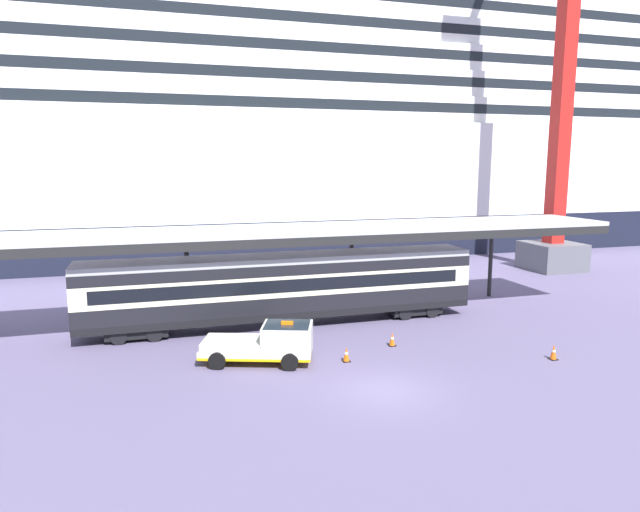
% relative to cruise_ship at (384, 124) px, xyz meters
% --- Properties ---
extents(ground_plane, '(400.00, 400.00, 0.00)m').
position_rel_cruise_ship_xyz_m(ground_plane, '(-18.28, -43.36, -13.92)').
color(ground_plane, slate).
extents(cruise_ship, '(144.22, 27.00, 39.96)m').
position_rel_cruise_ship_xyz_m(cruise_ship, '(0.00, 0.00, 0.00)').
color(cruise_ship, black).
rests_on(cruise_ship, ground).
extents(platform_canopy, '(41.57, 5.41, 5.62)m').
position_rel_cruise_ship_xyz_m(platform_canopy, '(-20.08, -32.37, -8.52)').
color(platform_canopy, '#B8B8B8').
rests_on(platform_canopy, ground).
extents(train_carriage, '(22.56, 2.81, 4.11)m').
position_rel_cruise_ship_xyz_m(train_carriage, '(-20.08, -32.77, -11.61)').
color(train_carriage, black).
rests_on(train_carriage, ground).
extents(service_truck, '(5.58, 3.64, 2.02)m').
position_rel_cruise_ship_xyz_m(service_truck, '(-22.23, -38.72, -12.93)').
color(service_truck, silver).
rests_on(service_truck, ground).
extents(traffic_cone_near, '(0.36, 0.36, 0.72)m').
position_rel_cruise_ship_xyz_m(traffic_cone_near, '(-18.64, -39.67, -13.57)').
color(traffic_cone_near, black).
rests_on(traffic_cone_near, ground).
extents(traffic_cone_mid, '(0.36, 0.36, 0.72)m').
position_rel_cruise_ship_xyz_m(traffic_cone_mid, '(-15.60, -38.15, -13.56)').
color(traffic_cone_mid, black).
rests_on(traffic_cone_mid, ground).
extents(traffic_cone_far, '(0.36, 0.36, 0.76)m').
position_rel_cruise_ship_xyz_m(traffic_cone_far, '(-9.05, -42.28, -13.55)').
color(traffic_cone_far, black).
rests_on(traffic_cone_far, ground).
extents(dockside_crane, '(13.06, 4.40, 63.96)m').
position_rel_cruise_ship_xyz_m(dockside_crane, '(7.18, -22.76, 5.68)').
color(dockside_crane, '#595960').
rests_on(dockside_crane, ground).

